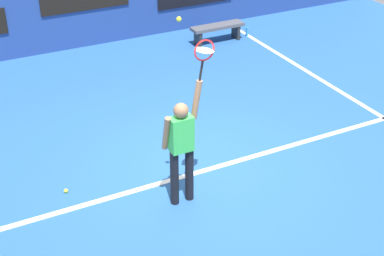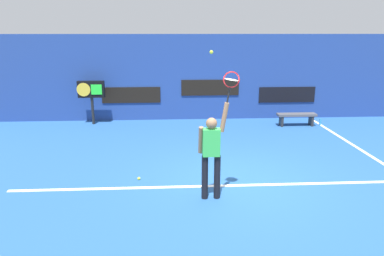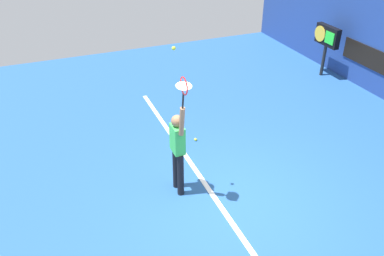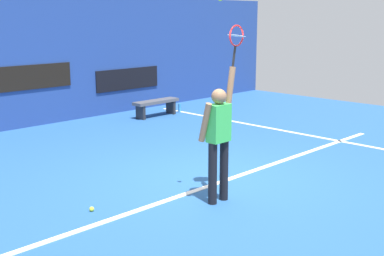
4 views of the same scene
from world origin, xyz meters
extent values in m
plane|color=#23518C|center=(0.00, 0.00, 0.00)|extent=(18.00, 18.00, 0.00)
cube|color=black|center=(-3.00, 5.97, 0.97)|extent=(2.20, 0.03, 0.60)
cube|color=white|center=(0.00, -0.24, 0.01)|extent=(10.00, 0.10, 0.01)
cylinder|color=black|center=(-0.83, -0.80, 0.46)|extent=(0.13, 0.13, 0.92)
cylinder|color=black|center=(-0.58, -0.80, 0.46)|extent=(0.13, 0.13, 0.92)
cube|color=green|center=(-0.71, -0.80, 1.20)|extent=(0.34, 0.20, 0.55)
sphere|color=#8C6647|center=(-0.71, -0.80, 1.58)|extent=(0.22, 0.22, 0.22)
cylinder|color=#8C6647|center=(-0.46, -0.80, 1.70)|extent=(0.18, 0.09, 0.59)
cylinder|color=#8C6647|center=(-0.91, -0.72, 1.22)|extent=(0.09, 0.23, 0.58)
cylinder|color=black|center=(-0.39, -0.80, 2.13)|extent=(0.08, 0.03, 0.30)
torus|color=red|center=(-0.34, -0.80, 2.42)|extent=(0.36, 0.02, 0.36)
cylinder|color=silver|center=(-0.34, -0.80, 2.42)|extent=(0.26, 0.27, 0.05)
sphere|color=#CCE033|center=(-0.73, -0.82, 2.93)|extent=(0.07, 0.07, 0.07)
cylinder|color=black|center=(-4.36, 5.46, 0.50)|extent=(0.10, 0.10, 0.99)
cube|color=black|center=(-4.36, 5.46, 1.29)|extent=(0.95, 0.18, 0.60)
cylinder|color=gold|center=(-4.61, 5.36, 1.29)|extent=(0.48, 0.02, 0.48)
cube|color=#26D833|center=(-4.15, 5.36, 1.29)|extent=(0.38, 0.02, 0.36)
sphere|color=#CCE033|center=(-2.25, 0.21, 0.03)|extent=(0.07, 0.07, 0.07)
camera|label=1|loc=(-3.75, -7.16, 5.37)|focal=53.21mm
camera|label=2|loc=(-1.47, -7.41, 3.29)|focal=33.22mm
camera|label=3|loc=(5.17, -2.91, 5.15)|focal=37.57mm
camera|label=4|loc=(-6.09, -5.57, 2.70)|focal=47.81mm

